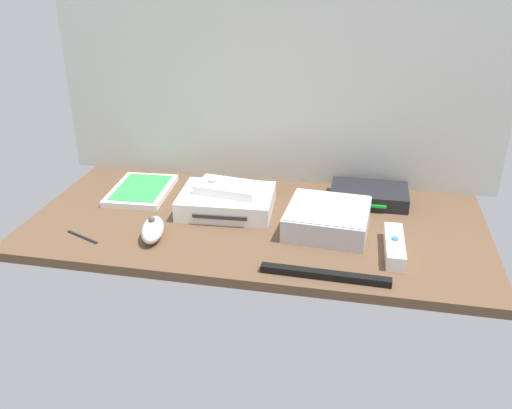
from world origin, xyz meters
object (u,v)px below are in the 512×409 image
Objects in this scene: network_router at (369,195)px; stylus_pen at (82,236)px; game_console at (227,201)px; sensor_bar at (325,275)px; remote_classic_pad at (228,188)px; remote_nunchuk at (153,230)px; game_case at (141,190)px; mini_computer at (328,218)px; remote_wand at (394,246)px.

network_router is 2.00× the size of stylus_pen.
stylus_pen is (-26.44, -18.70, -1.85)cm from game_console.
sensor_bar is 51.40cm from stylus_pen.
sensor_bar is at bearing -37.71° from remote_classic_pad.
remote_nunchuk is (-43.76, -27.41, 0.34)cm from network_router.
game_console reaches higher than game_case.
game_console is at bearing -111.32° from remote_classic_pad.
sensor_bar is (47.63, -29.55, -0.06)cm from game_case.
game_case is 55.34cm from network_router.
remote_nunchuk is (-11.75, -16.09, -0.16)cm from game_console.
remote_classic_pad reaches higher than mini_computer.
stylus_pen is at bearing -152.64° from network_router.
mini_computer is 0.91× the size of game_case.
remote_wand is at bearing 5.69° from stylus_pen.
remote_nunchuk is at bearing -117.93° from remote_classic_pad.
network_router is 1.21× the size of remote_wand.
remote_classic_pad is at bearing 35.79° from stylus_pen.
game_console reaches higher than stylus_pen.
remote_nunchuk reaches higher than network_router.
network_router and remote_wand have the same top height.
remote_classic_pad is at bearing 159.49° from remote_wand.
mini_computer reaches higher than game_case.
sensor_bar is 2.67× the size of stylus_pen.
network_router is at bearing 16.06° from game_console.
remote_nunchuk is (-49.02, -3.73, 0.53)cm from remote_wand.
game_case is 24.21cm from stylus_pen.
sensor_bar is (1.20, -19.29, -1.94)cm from mini_computer.
remote_wand is 17.40cm from sensor_bar.
sensor_bar is (24.31, -24.91, -4.71)cm from remote_classic_pad.
game_console reaches higher than network_router.
remote_nunchuk reaches higher than game_console.
game_case reaches higher than stylus_pen.
game_case is 1.33× the size of remote_wand.
game_case is at bearing 149.85° from sensor_bar.
sensor_bar is (36.40, -8.21, -1.34)cm from remote_nunchuk.
game_console is at bearing 167.92° from mini_computer.
remote_wand is at bearing 45.09° from sensor_bar.
game_console is 32.44cm from stylus_pen.
remote_nunchuk is 0.69× the size of remote_classic_pad.
sensor_bar is (-12.62, -11.94, -0.81)cm from remote_wand.
remote_nunchuk is at bearing -176.82° from remote_wand.
remote_wand is (60.26, -17.61, 0.75)cm from game_case.
remote_classic_pad is 1.71× the size of stylus_pen.
remote_nunchuk is at bearing 10.09° from stylus_pen.
network_router is (8.56, 16.34, -0.94)cm from mini_computer.
game_console is at bearing 160.49° from remote_wand.
mini_computer is 2.01× the size of stylus_pen.
network_router is 0.75× the size of sensor_bar.
remote_classic_pad is (23.33, -4.65, 4.65)cm from game_case.
remote_classic_pad is 0.64× the size of sensor_bar.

